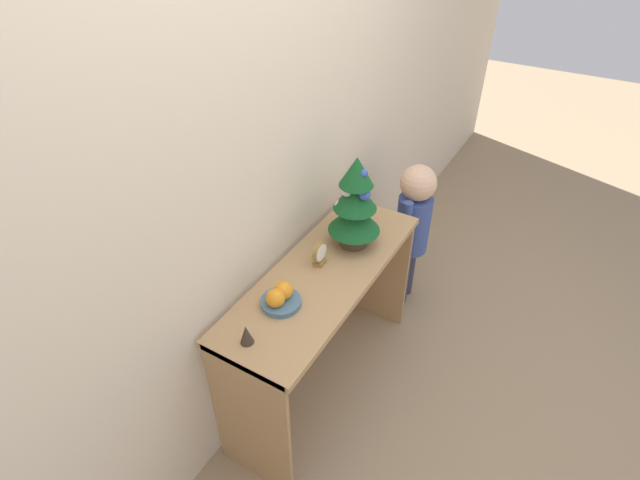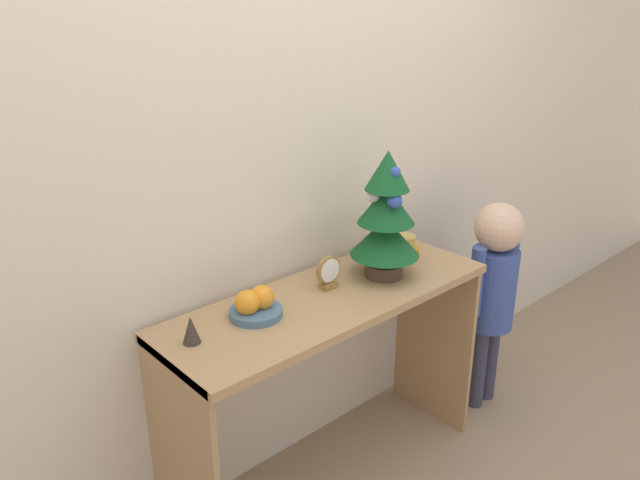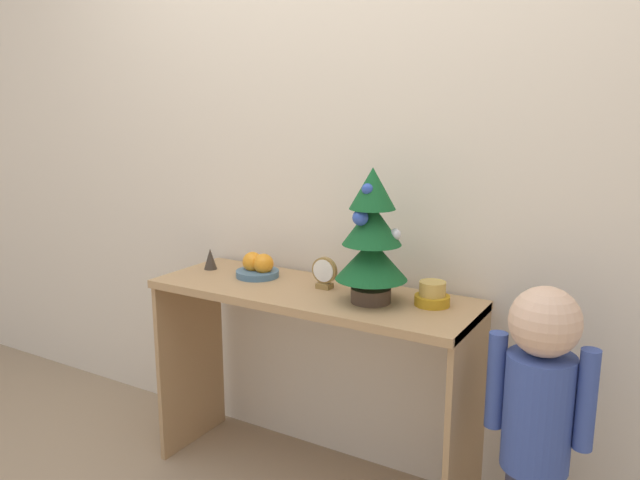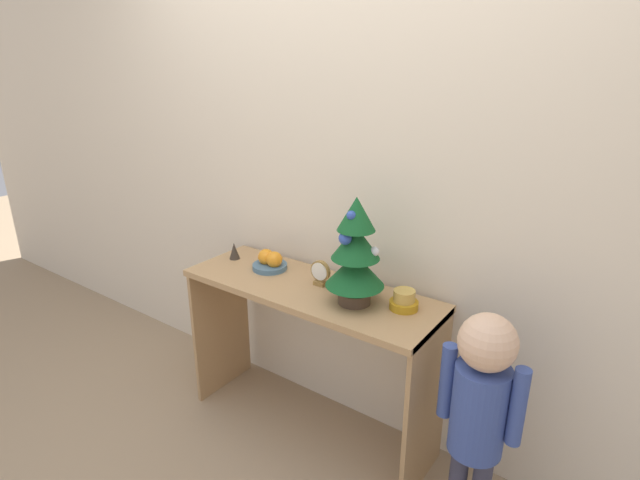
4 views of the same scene
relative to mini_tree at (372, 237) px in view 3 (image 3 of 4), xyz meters
name	(u,v)px [view 3 (image 3 of 4)]	position (x,y,z in m)	size (l,w,h in m)	color
back_wall	(345,152)	(-0.25, 0.27, 0.26)	(7.00, 0.05, 2.50)	beige
console_table	(311,336)	(-0.25, 0.01, -0.40)	(1.21, 0.42, 0.77)	tan
mini_tree	(372,237)	(0.00, 0.00, 0.00)	(0.24, 0.24, 0.46)	#4C3828
fruit_bowl	(258,267)	(-0.52, 0.06, -0.19)	(0.17, 0.17, 0.09)	#476B84
singing_bowl	(432,295)	(0.19, 0.07, -0.19)	(0.12, 0.12, 0.08)	#B78419
desk_clock	(324,273)	(-0.22, 0.06, -0.17)	(0.10, 0.04, 0.12)	olive
figurine	(210,259)	(-0.76, 0.06, -0.18)	(0.05, 0.05, 0.09)	#382D23
child_figure	(539,400)	(0.59, -0.09, -0.40)	(0.30, 0.20, 0.93)	#38384C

